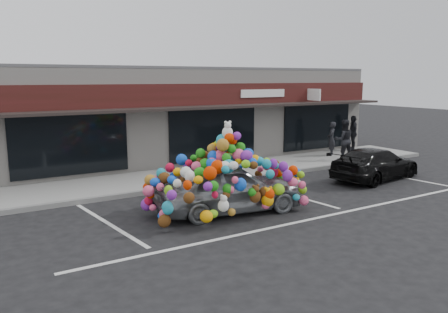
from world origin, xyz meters
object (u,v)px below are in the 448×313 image
pedestrian_a (331,139)px  pedestrian_b (344,140)px  pedestrian_c (353,133)px  black_sedan (375,164)px  toy_car (228,181)px

pedestrian_a → pedestrian_b: size_ratio=0.88×
pedestrian_c → black_sedan: bearing=-5.3°
toy_car → pedestrian_c: 12.11m
black_sedan → pedestrian_b: (1.37, 2.97, 0.46)m
pedestrian_b → pedestrian_c: bearing=-122.6°
black_sedan → pedestrian_c: size_ratio=2.34×
pedestrian_b → pedestrian_a: bearing=-85.2°
pedestrian_b → pedestrian_c: 3.07m
black_sedan → pedestrian_a: size_ratio=2.57×
pedestrian_b → pedestrian_c: pedestrian_b is taller
toy_car → pedestrian_c: toy_car is taller
black_sedan → toy_car: bearing=86.8°
toy_car → black_sedan: size_ratio=1.15×
toy_car → pedestrian_c: (10.84, 5.41, 0.14)m
pedestrian_b → pedestrian_c: size_ratio=1.03×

